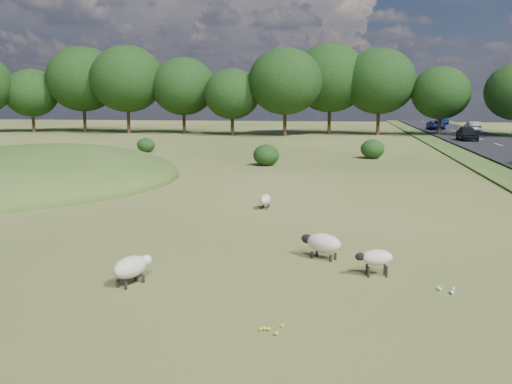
# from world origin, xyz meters

# --- Properties ---
(ground) EXTENTS (160.00, 160.00, 0.00)m
(ground) POSITION_xyz_m (0.00, 20.00, 0.00)
(ground) COLOR #355319
(ground) RESTS_ON ground
(mound) EXTENTS (16.00, 20.00, 4.00)m
(mound) POSITION_xyz_m (-12.00, 12.00, 0.00)
(mound) COLOR #33561E
(mound) RESTS_ON ground
(treeline) EXTENTS (96.28, 14.66, 11.70)m
(treeline) POSITION_xyz_m (-1.06, 55.44, 6.57)
(treeline) COLOR black
(treeline) RESTS_ON ground
(shrubs) EXTENTS (20.90, 9.92, 1.50)m
(shrubs) POSITION_xyz_m (0.17, 25.57, 0.72)
(shrubs) COLOR black
(shrubs) RESTS_ON ground
(sheep_0) EXTENTS (1.34, 1.03, 0.76)m
(sheep_0) POSITION_xyz_m (4.84, -1.58, 0.48)
(sheep_0) COLOR beige
(sheep_0) RESTS_ON ground
(sheep_1) EXTENTS (0.50, 1.07, 0.62)m
(sheep_1) POSITION_xyz_m (2.11, 5.74, 0.39)
(sheep_1) COLOR beige
(sheep_1) RESTS_ON ground
(sheep_2) EXTENTS (1.04, 0.60, 0.72)m
(sheep_2) POSITION_xyz_m (6.29, -3.03, 0.50)
(sheep_2) COLOR beige
(sheep_2) RESTS_ON ground
(sheep_3) EXTENTS (0.92, 1.33, 0.74)m
(sheep_3) POSITION_xyz_m (0.20, -4.68, 0.47)
(sheep_3) COLOR beige
(sheep_3) RESTS_ON ground
(car_1) EXTENTS (1.76, 4.38, 1.49)m
(car_1) POSITION_xyz_m (18.10, 45.23, 1.00)
(car_1) COLOR black
(car_1) RESTS_ON road
(car_2) EXTENTS (1.45, 4.16, 1.37)m
(car_2) POSITION_xyz_m (21.90, 61.18, 0.94)
(car_2) COLOR #B3B5BC
(car_2) RESTS_ON road
(car_5) EXTENTS (1.79, 4.39, 1.28)m
(car_5) POSITION_xyz_m (21.90, 85.27, 0.89)
(car_5) COLOR navy
(car_5) RESTS_ON road
(car_6) EXTENTS (2.16, 4.68, 1.30)m
(car_6) POSITION_xyz_m (18.10, 66.78, 0.90)
(car_6) COLOR navy
(car_6) RESTS_ON road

